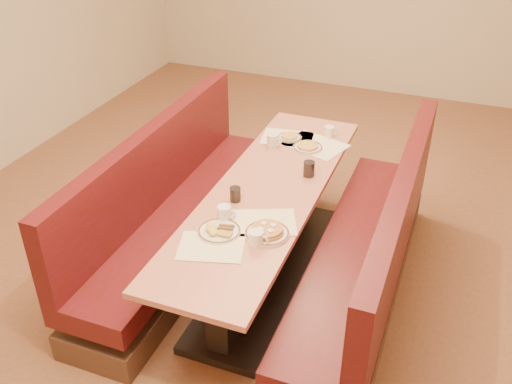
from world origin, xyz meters
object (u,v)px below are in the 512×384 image
(pancake_plate, at_px, (267,232))
(coffee_mug_c, at_px, (330,131))
(diner_table, at_px, (267,234))
(coffee_mug_a, at_px, (257,238))
(coffee_mug_d, at_px, (273,140))
(soda_tumbler_near, at_px, (235,194))
(soda_tumbler_mid, at_px, (309,169))
(coffee_mug_b, at_px, (225,213))
(booth_left, at_px, (176,215))
(booth_right, at_px, (368,259))
(eggs_plate, at_px, (219,231))

(pancake_plate, relative_size, coffee_mug_c, 2.46)
(diner_table, distance_m, coffee_mug_a, 0.76)
(diner_table, xyz_separation_m, pancake_plate, (0.18, -0.49, 0.40))
(coffee_mug_d, bearing_deg, diner_table, -53.61)
(coffee_mug_d, bearing_deg, soda_tumbler_near, -67.30)
(diner_table, bearing_deg, soda_tumbler_mid, 53.65)
(diner_table, distance_m, pancake_plate, 0.65)
(soda_tumbler_near, bearing_deg, coffee_mug_b, -84.04)
(diner_table, distance_m, booth_left, 0.73)
(booth_left, bearing_deg, coffee_mug_b, -35.18)
(pancake_plate, distance_m, coffee_mug_c, 1.44)
(booth_left, xyz_separation_m, coffee_mug_d, (0.55, 0.63, 0.44))
(booth_right, bearing_deg, coffee_mug_a, -133.45)
(diner_table, distance_m, coffee_mug_d, 0.78)
(booth_left, distance_m, soda_tumbler_near, 0.76)
(coffee_mug_c, bearing_deg, pancake_plate, -107.05)
(booth_right, height_order, coffee_mug_c, booth_right)
(diner_table, distance_m, soda_tumbler_mid, 0.56)
(coffee_mug_a, distance_m, soda_tumbler_near, 0.50)
(coffee_mug_a, xyz_separation_m, soda_tumbler_near, (-0.30, 0.40, 0.00))
(booth_right, distance_m, coffee_mug_c, 1.18)
(booth_left, xyz_separation_m, pancake_plate, (0.91, -0.49, 0.41))
(coffee_mug_a, xyz_separation_m, coffee_mug_d, (-0.34, 1.23, 0.00))
(booth_left, distance_m, booth_right, 1.46)
(eggs_plate, xyz_separation_m, coffee_mug_a, (0.26, -0.03, 0.03))
(booth_right, distance_m, eggs_plate, 1.09)
(eggs_plate, bearing_deg, soda_tumbler_mid, 70.32)
(diner_table, relative_size, booth_left, 1.00)
(booth_left, bearing_deg, pancake_plate, -28.19)
(coffee_mug_b, bearing_deg, soda_tumbler_mid, 61.25)
(coffee_mug_d, bearing_deg, coffee_mug_c, 61.74)
(pancake_plate, bearing_deg, booth_right, 41.53)
(booth_right, xyz_separation_m, coffee_mug_a, (-0.57, -0.61, 0.44))
(coffee_mug_c, distance_m, soda_tumbler_mid, 0.67)
(diner_table, bearing_deg, coffee_mug_d, 106.14)
(booth_left, bearing_deg, soda_tumbler_mid, 16.78)
(soda_tumbler_near, bearing_deg, soda_tumbler_mid, 54.18)
(booth_left, xyz_separation_m, coffee_mug_c, (0.91, 0.95, 0.43))
(diner_table, relative_size, coffee_mug_a, 20.31)
(coffee_mug_b, bearing_deg, coffee_mug_c, 73.69)
(pancake_plate, height_order, soda_tumbler_near, soda_tumbler_near)
(coffee_mug_a, height_order, soda_tumbler_mid, soda_tumbler_mid)
(coffee_mug_b, xyz_separation_m, soda_tumbler_mid, (0.33, 0.71, 0.01))
(coffee_mug_c, xyz_separation_m, coffee_mug_d, (-0.36, -0.32, 0.01))
(coffee_mug_b, bearing_deg, booth_right, 22.86)
(diner_table, xyz_separation_m, coffee_mug_a, (0.16, -0.61, 0.42))
(pancake_plate, relative_size, coffee_mug_a, 2.19)
(diner_table, bearing_deg, coffee_mug_a, -75.35)
(booth_left, height_order, coffee_mug_b, booth_left)
(pancake_plate, distance_m, coffee_mug_b, 0.31)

